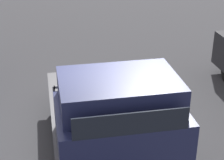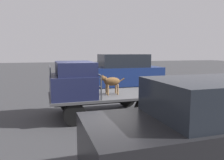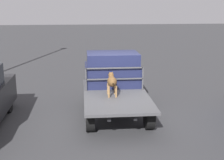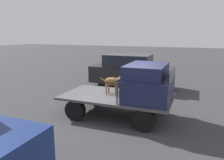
# 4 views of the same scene
# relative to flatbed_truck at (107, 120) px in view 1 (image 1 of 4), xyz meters

# --- Properties ---
(ground_plane) EXTENTS (80.00, 80.00, 0.00)m
(ground_plane) POSITION_rel_flatbed_truck_xyz_m (0.00, 0.00, -0.55)
(ground_plane) COLOR #38383A
(flatbed_truck) EXTENTS (3.77, 2.03, 0.74)m
(flatbed_truck) POSITION_rel_flatbed_truck_xyz_m (0.00, 0.00, 0.00)
(flatbed_truck) COLOR black
(flatbed_truck) RESTS_ON ground
(truck_cab) EXTENTS (1.41, 1.91, 1.15)m
(truck_cab) POSITION_rel_flatbed_truck_xyz_m (1.10, 0.00, 0.73)
(truck_cab) COLOR #1E2347
(truck_cab) RESTS_ON flatbed_truck
(truck_headboard) EXTENTS (0.04, 1.91, 0.77)m
(truck_headboard) POSITION_rel_flatbed_truck_xyz_m (0.35, 0.00, 0.71)
(truck_headboard) COLOR #4C4C4F
(truck_headboard) RESTS_ON flatbed_truck
(dog) EXTENTS (0.92, 0.30, 0.71)m
(dog) POSITION_rel_flatbed_truck_xyz_m (-0.19, 0.14, 0.64)
(dog) COLOR #9E7547
(dog) RESTS_ON flatbed_truck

